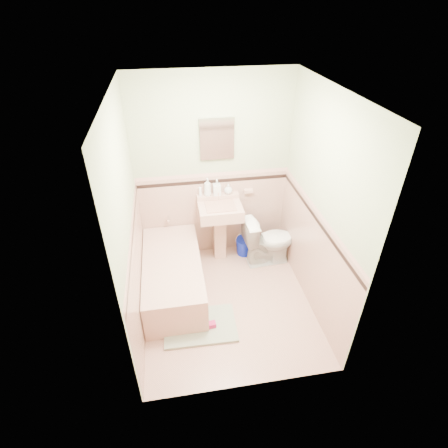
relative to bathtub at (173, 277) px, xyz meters
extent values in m
plane|color=tan|center=(0.63, -0.33, -0.23)|extent=(2.20, 2.20, 0.00)
plane|color=white|center=(0.63, -0.33, 2.27)|extent=(2.20, 2.20, 0.00)
plane|color=beige|center=(0.63, 0.77, 1.02)|extent=(2.50, 0.00, 2.50)
plane|color=beige|center=(0.63, -1.43, 1.02)|extent=(2.50, 0.00, 2.50)
plane|color=beige|center=(-0.37, -0.33, 1.02)|extent=(0.00, 2.50, 2.50)
plane|color=beige|center=(1.63, -0.33, 1.02)|extent=(0.00, 2.50, 2.50)
plane|color=tan|center=(0.63, 0.76, 0.38)|extent=(2.00, 0.00, 2.00)
plane|color=tan|center=(0.63, -1.42, 0.38)|extent=(2.00, 0.00, 2.00)
plane|color=tan|center=(-0.36, -0.33, 0.38)|extent=(0.00, 2.20, 2.20)
plane|color=tan|center=(1.62, -0.33, 0.38)|extent=(0.00, 2.20, 2.20)
plane|color=black|center=(0.63, 0.75, 0.90)|extent=(2.00, 0.00, 2.00)
plane|color=black|center=(0.63, -1.41, 0.90)|extent=(2.00, 0.00, 2.00)
plane|color=black|center=(-0.35, -0.33, 0.89)|extent=(0.00, 2.20, 2.20)
plane|color=black|center=(1.61, -0.33, 0.89)|extent=(0.00, 2.20, 2.20)
plane|color=tan|center=(0.63, 0.75, 0.99)|extent=(2.00, 0.00, 2.00)
plane|color=tan|center=(0.63, -1.41, 0.99)|extent=(2.00, 0.00, 2.00)
plane|color=tan|center=(-0.35, -0.33, 1.00)|extent=(0.00, 2.20, 2.20)
plane|color=tan|center=(1.61, -0.33, 1.00)|extent=(0.00, 2.20, 2.20)
cube|color=tan|center=(0.00, 0.00, 0.00)|extent=(0.70, 1.50, 0.45)
cylinder|color=silver|center=(0.00, 0.72, 0.41)|extent=(0.04, 0.12, 0.04)
cylinder|color=silver|center=(0.68, 0.67, 0.72)|extent=(0.02, 0.02, 0.10)
cube|color=white|center=(0.68, 0.74, 1.47)|extent=(0.41, 0.04, 0.51)
cube|color=tan|center=(1.10, 0.73, 0.72)|extent=(0.12, 0.07, 0.04)
imported|color=#B2B2B2|center=(0.54, 0.71, 0.84)|extent=(0.11, 0.11, 0.24)
imported|color=#B2B2B2|center=(0.67, 0.71, 0.83)|extent=(0.10, 0.10, 0.22)
imported|color=#B2B2B2|center=(0.82, 0.71, 0.79)|extent=(0.12, 0.12, 0.14)
cylinder|color=white|center=(0.45, 0.71, 0.78)|extent=(0.04, 0.04, 0.12)
imported|color=white|center=(1.33, 0.37, 0.13)|extent=(0.72, 0.44, 0.71)
cube|color=gray|center=(0.26, -0.65, -0.21)|extent=(0.83, 0.56, 0.03)
cube|color=#BF1E59|center=(0.36, -0.69, -0.16)|extent=(0.16, 0.08, 0.06)
camera|label=1|loc=(0.09, -3.31, 2.98)|focal=28.01mm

